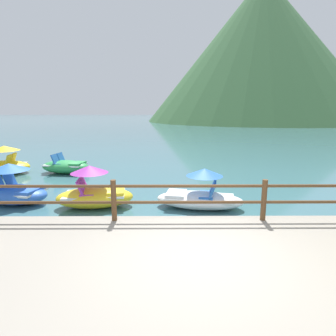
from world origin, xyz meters
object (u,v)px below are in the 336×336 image
pedal_boat_1 (4,164)px  pedal_boat_3 (94,193)px  pedal_boat_0 (200,196)px  pedal_boat_5 (14,190)px  pedal_boat_2 (66,166)px

pedal_boat_1 → pedal_boat_3: same height
pedal_boat_0 → pedal_boat_5: (-5.74, 0.48, 0.06)m
pedal_boat_0 → pedal_boat_1: size_ratio=1.14×
pedal_boat_3 → pedal_boat_5: (-2.60, 0.38, 0.01)m
pedal_boat_1 → pedal_boat_3: 6.97m
pedal_boat_1 → pedal_boat_2: 2.80m
pedal_boat_2 → pedal_boat_3: pedal_boat_3 is taller
pedal_boat_2 → pedal_boat_0: bearing=-40.0°
pedal_boat_2 → pedal_boat_5: bearing=-91.8°
pedal_boat_1 → pedal_boat_5: size_ratio=1.01×
pedal_boat_3 → pedal_boat_2: bearing=118.2°
pedal_boat_2 → pedal_boat_5: size_ratio=1.02×
pedal_boat_1 → pedal_boat_2: bearing=1.0°
pedal_boat_0 → pedal_boat_3: size_ratio=1.15×
pedal_boat_0 → pedal_boat_2: size_ratio=1.14×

